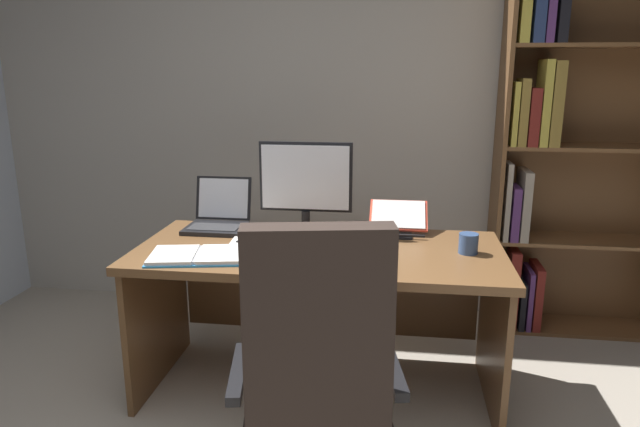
# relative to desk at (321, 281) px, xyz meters

# --- Properties ---
(wall_back) EXTENTS (5.28, 0.12, 2.54)m
(wall_back) POSITION_rel_desk_xyz_m (0.04, 1.05, 0.72)
(wall_back) COLOR #B2ADA3
(wall_back) RESTS_ON ground
(desk) EXTENTS (1.73, 0.79, 0.74)m
(desk) POSITION_rel_desk_xyz_m (0.00, 0.00, 0.00)
(desk) COLOR brown
(desk) RESTS_ON ground
(bookshelf) EXTENTS (1.00, 0.31, 2.26)m
(bookshelf) POSITION_rel_desk_xyz_m (1.30, 0.82, 0.55)
(bookshelf) COLOR brown
(bookshelf) RESTS_ON ground
(office_chair) EXTENTS (0.67, 0.60, 1.11)m
(office_chair) POSITION_rel_desk_xyz_m (0.10, -0.89, -0.08)
(office_chair) COLOR black
(office_chair) RESTS_ON ground
(monitor) EXTENTS (0.48, 0.16, 0.47)m
(monitor) POSITION_rel_desk_xyz_m (-0.11, 0.19, 0.43)
(monitor) COLOR black
(monitor) RESTS_ON desk
(laptop) EXTENTS (0.31, 0.32, 0.25)m
(laptop) POSITION_rel_desk_xyz_m (-0.58, 0.20, 0.25)
(laptop) COLOR black
(laptop) RESTS_ON desk
(keyboard) EXTENTS (0.42, 0.15, 0.02)m
(keyboard) POSITION_rel_desk_xyz_m (-0.11, -0.25, 0.21)
(keyboard) COLOR black
(keyboard) RESTS_ON desk
(computer_mouse) EXTENTS (0.06, 0.10, 0.04)m
(computer_mouse) POSITION_rel_desk_xyz_m (0.19, -0.25, 0.22)
(computer_mouse) COLOR black
(computer_mouse) RESTS_ON desk
(reading_stand_with_book) EXTENTS (0.30, 0.25, 0.15)m
(reading_stand_with_book) POSITION_rel_desk_xyz_m (0.37, 0.24, 0.27)
(reading_stand_with_book) COLOR black
(reading_stand_with_book) RESTS_ON desk
(open_binder) EXTENTS (0.47, 0.34, 0.02)m
(open_binder) POSITION_rel_desk_xyz_m (-0.52, -0.30, 0.21)
(open_binder) COLOR #2D84C6
(open_binder) RESTS_ON desk
(notepad) EXTENTS (0.16, 0.22, 0.01)m
(notepad) POSITION_rel_desk_xyz_m (-0.36, -0.05, 0.20)
(notepad) COLOR silver
(notepad) RESTS_ON desk
(pen) EXTENTS (0.13, 0.06, 0.01)m
(pen) POSITION_rel_desk_xyz_m (-0.34, -0.05, 0.21)
(pen) COLOR black
(pen) RESTS_ON notepad
(coffee_mug) EXTENTS (0.09, 0.09, 0.09)m
(coffee_mug) POSITION_rel_desk_xyz_m (0.69, -0.06, 0.24)
(coffee_mug) COLOR #334C7A
(coffee_mug) RESTS_ON desk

